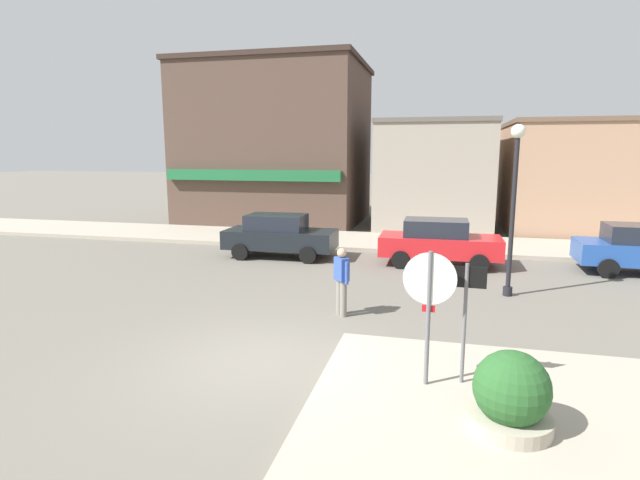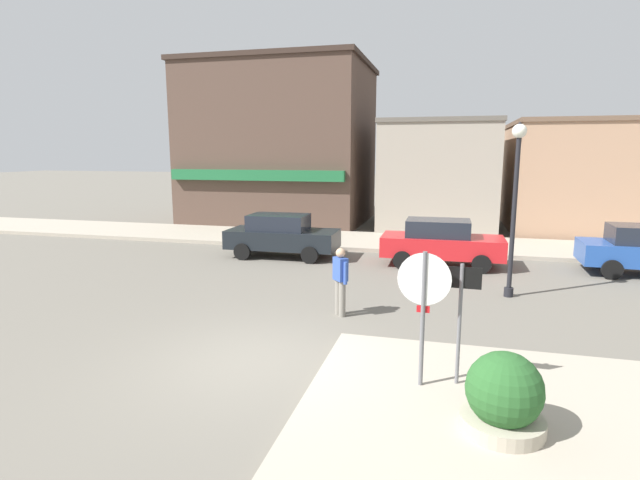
{
  "view_description": "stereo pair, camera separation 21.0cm",
  "coord_description": "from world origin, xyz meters",
  "px_view_note": "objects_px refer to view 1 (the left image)",
  "views": [
    {
      "loc": [
        3.14,
        -8.07,
        3.78
      ],
      "look_at": [
        0.05,
        4.5,
        1.5
      ],
      "focal_mm": 28.0,
      "sensor_mm": 36.0,
      "label": 1
    },
    {
      "loc": [
        3.34,
        -8.02,
        3.78
      ],
      "look_at": [
        0.05,
        4.5,
        1.5
      ],
      "focal_mm": 28.0,
      "sensor_mm": 36.0,
      "label": 2
    }
  ],
  "objects_px": {
    "planter": "(511,400)",
    "lamp_post": "(515,185)",
    "parked_car_second": "(439,242)",
    "pedestrian_crossing_near": "(342,279)",
    "one_way_sign": "(465,311)",
    "parked_car_nearest": "(279,235)",
    "stop_sign": "(429,301)"
  },
  "relations": [
    {
      "from": "pedestrian_crossing_near",
      "to": "one_way_sign",
      "type": "bearing_deg",
      "value": -51.03
    },
    {
      "from": "parked_car_second",
      "to": "stop_sign",
      "type": "bearing_deg",
      "value": -90.5
    },
    {
      "from": "lamp_post",
      "to": "parked_car_second",
      "type": "height_order",
      "value": "lamp_post"
    },
    {
      "from": "parked_car_nearest",
      "to": "stop_sign",
      "type": "bearing_deg",
      "value": -59.42
    },
    {
      "from": "one_way_sign",
      "to": "lamp_post",
      "type": "height_order",
      "value": "lamp_post"
    },
    {
      "from": "stop_sign",
      "to": "lamp_post",
      "type": "height_order",
      "value": "lamp_post"
    },
    {
      "from": "lamp_post",
      "to": "stop_sign",
      "type": "bearing_deg",
      "value": -107.62
    },
    {
      "from": "planter",
      "to": "parked_car_second",
      "type": "relative_size",
      "value": 0.31
    },
    {
      "from": "one_way_sign",
      "to": "parked_car_second",
      "type": "distance_m",
      "value": 9.26
    },
    {
      "from": "one_way_sign",
      "to": "planter",
      "type": "xyz_separation_m",
      "value": [
        0.57,
        -1.27,
        -0.77
      ]
    },
    {
      "from": "planter",
      "to": "lamp_post",
      "type": "relative_size",
      "value": 0.27
    },
    {
      "from": "parked_car_second",
      "to": "pedestrian_crossing_near",
      "type": "xyz_separation_m",
      "value": [
        -2.14,
        -6.0,
        0.06
      ]
    },
    {
      "from": "lamp_post",
      "to": "pedestrian_crossing_near",
      "type": "distance_m",
      "value": 5.24
    },
    {
      "from": "parked_car_second",
      "to": "pedestrian_crossing_near",
      "type": "height_order",
      "value": "pedestrian_crossing_near"
    },
    {
      "from": "lamp_post",
      "to": "parked_car_second",
      "type": "relative_size",
      "value": 1.13
    },
    {
      "from": "planter",
      "to": "parked_car_nearest",
      "type": "relative_size",
      "value": 0.3
    },
    {
      "from": "pedestrian_crossing_near",
      "to": "planter",
      "type": "bearing_deg",
      "value": -54.72
    },
    {
      "from": "pedestrian_crossing_near",
      "to": "lamp_post",
      "type": "bearing_deg",
      "value": 33.71
    },
    {
      "from": "parked_car_nearest",
      "to": "parked_car_second",
      "type": "xyz_separation_m",
      "value": [
        5.65,
        0.02,
        0.0
      ]
    },
    {
      "from": "parked_car_nearest",
      "to": "pedestrian_crossing_near",
      "type": "xyz_separation_m",
      "value": [
        3.5,
        -5.98,
        0.06
      ]
    },
    {
      "from": "one_way_sign",
      "to": "planter",
      "type": "relative_size",
      "value": 1.71
    },
    {
      "from": "lamp_post",
      "to": "planter",
      "type": "bearing_deg",
      "value": -96.45
    },
    {
      "from": "planter",
      "to": "pedestrian_crossing_near",
      "type": "xyz_separation_m",
      "value": [
        -3.19,
        4.5,
        0.31
      ]
    },
    {
      "from": "planter",
      "to": "parked_car_second",
      "type": "distance_m",
      "value": 10.56
    },
    {
      "from": "one_way_sign",
      "to": "pedestrian_crossing_near",
      "type": "xyz_separation_m",
      "value": [
        -2.62,
        3.23,
        -0.46
      ]
    },
    {
      "from": "stop_sign",
      "to": "one_way_sign",
      "type": "bearing_deg",
      "value": 19.62
    },
    {
      "from": "stop_sign",
      "to": "parked_car_second",
      "type": "relative_size",
      "value": 0.57
    },
    {
      "from": "one_way_sign",
      "to": "lamp_post",
      "type": "xyz_separation_m",
      "value": [
        1.38,
        5.9,
        1.63
      ]
    },
    {
      "from": "one_way_sign",
      "to": "lamp_post",
      "type": "bearing_deg",
      "value": 76.83
    },
    {
      "from": "stop_sign",
      "to": "parked_car_second",
      "type": "height_order",
      "value": "stop_sign"
    },
    {
      "from": "one_way_sign",
      "to": "pedestrian_crossing_near",
      "type": "distance_m",
      "value": 4.18
    },
    {
      "from": "planter",
      "to": "parked_car_nearest",
      "type": "bearing_deg",
      "value": 122.53
    }
  ]
}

